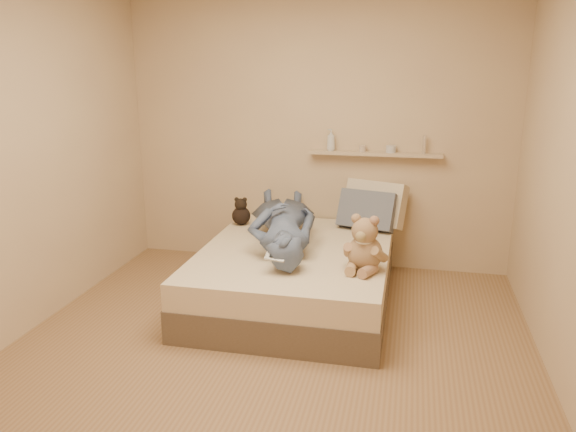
% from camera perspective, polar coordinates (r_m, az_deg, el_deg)
% --- Properties ---
extents(room, '(3.80, 3.80, 3.80)m').
position_cam_1_polar(room, '(3.45, -2.34, 5.20)').
color(room, olive).
rests_on(room, ground).
extents(bed, '(1.50, 1.90, 0.45)m').
position_cam_1_polar(bed, '(4.62, 0.75, -5.99)').
color(bed, brown).
rests_on(bed, floor).
extents(game_console, '(0.16, 0.10, 0.05)m').
position_cam_1_polar(game_console, '(3.95, -1.27, -4.15)').
color(game_console, '#B2B5B9').
rests_on(game_console, bed).
extents(teddy_bear, '(0.34, 0.34, 0.42)m').
position_cam_1_polar(teddy_bear, '(4.06, 7.76, -3.21)').
color(teddy_bear, '#997F54').
rests_on(teddy_bear, bed).
extents(dark_plush, '(0.17, 0.17, 0.26)m').
position_cam_1_polar(dark_plush, '(5.19, -4.79, 0.32)').
color(dark_plush, black).
rests_on(dark_plush, bed).
extents(pillow_cream, '(0.61, 0.46, 0.43)m').
position_cam_1_polar(pillow_cream, '(5.21, 8.81, 1.23)').
color(pillow_cream, beige).
rests_on(pillow_cream, bed).
extents(pillow_grey, '(0.55, 0.38, 0.37)m').
position_cam_1_polar(pillow_grey, '(5.08, 8.03, 0.56)').
color(pillow_grey, slate).
rests_on(pillow_grey, bed).
extents(person, '(0.91, 1.62, 0.37)m').
position_cam_1_polar(person, '(4.62, -0.55, -0.63)').
color(person, '#4E5A7B').
rests_on(person, bed).
extents(wall_shelf, '(1.20, 0.12, 0.03)m').
position_cam_1_polar(wall_shelf, '(5.19, 8.84, 6.27)').
color(wall_shelf, tan).
rests_on(wall_shelf, wall_back).
extents(shelf_bottles, '(0.90, 0.09, 0.20)m').
position_cam_1_polar(shelf_bottles, '(5.19, 7.01, 7.33)').
color(shelf_bottles, silver).
rests_on(shelf_bottles, wall_shelf).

